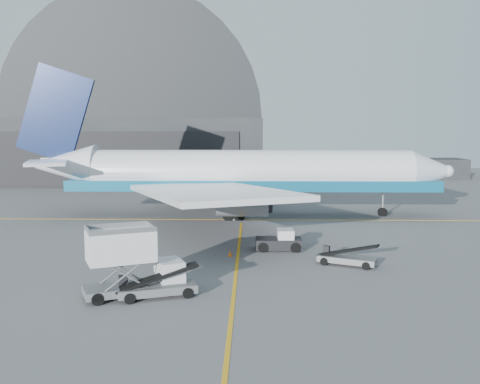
{
  "coord_description": "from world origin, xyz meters",
  "views": [
    {
      "loc": [
        1.09,
        -39.6,
        10.3
      ],
      "look_at": [
        0.04,
        8.82,
        4.5
      ],
      "focal_mm": 40.0,
      "sensor_mm": 36.0,
      "label": 1
    }
  ],
  "objects_px": {
    "pushback_tug": "(280,242)",
    "airliner": "(234,173)",
    "belt_loader_b": "(347,258)",
    "catering_truck": "(130,263)",
    "belt_loader_a": "(156,288)"
  },
  "relations": [
    {
      "from": "airliner",
      "to": "catering_truck",
      "type": "xyz_separation_m",
      "value": [
        -5.45,
        -30.58,
        -2.92
      ]
    },
    {
      "from": "pushback_tug",
      "to": "belt_loader_b",
      "type": "relative_size",
      "value": 0.84
    },
    {
      "from": "pushback_tug",
      "to": "belt_loader_a",
      "type": "distance_m",
      "value": 15.51
    },
    {
      "from": "catering_truck",
      "to": "belt_loader_a",
      "type": "height_order",
      "value": "catering_truck"
    },
    {
      "from": "belt_loader_b",
      "to": "airliner",
      "type": "bearing_deg",
      "value": 135.84
    },
    {
      "from": "airliner",
      "to": "belt_loader_a",
      "type": "xyz_separation_m",
      "value": [
        -3.83,
        -30.77,
        -4.42
      ]
    },
    {
      "from": "catering_truck",
      "to": "belt_loader_b",
      "type": "xyz_separation_m",
      "value": [
        14.65,
        7.78,
        -1.56
      ]
    },
    {
      "from": "belt_loader_a",
      "to": "belt_loader_b",
      "type": "distance_m",
      "value": 15.28
    },
    {
      "from": "catering_truck",
      "to": "belt_loader_a",
      "type": "xyz_separation_m",
      "value": [
        1.62,
        -0.19,
        -1.5
      ]
    },
    {
      "from": "pushback_tug",
      "to": "catering_truck",
      "type": "bearing_deg",
      "value": -127.98
    },
    {
      "from": "airliner",
      "to": "belt_loader_b",
      "type": "distance_m",
      "value": 24.99
    },
    {
      "from": "pushback_tug",
      "to": "airliner",
      "type": "bearing_deg",
      "value": 103.62
    },
    {
      "from": "pushback_tug",
      "to": "belt_loader_a",
      "type": "relative_size",
      "value": 0.75
    },
    {
      "from": "pushback_tug",
      "to": "belt_loader_b",
      "type": "height_order",
      "value": "belt_loader_b"
    },
    {
      "from": "airliner",
      "to": "pushback_tug",
      "type": "relative_size",
      "value": 13.13
    }
  ]
}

